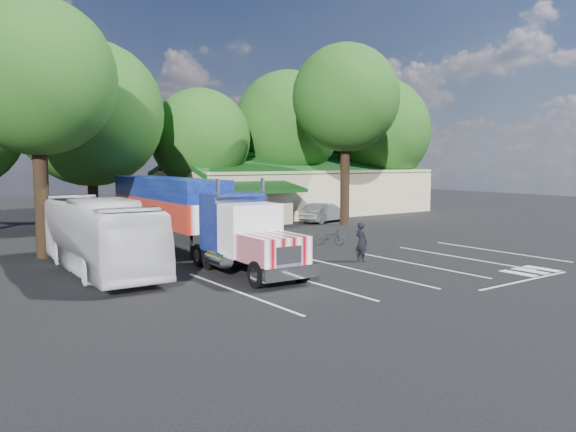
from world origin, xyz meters
TOP-DOWN VIEW (x-y plane):
  - ground at (0.00, 0.00)m, footprint 120.00×120.00m
  - event_hall at (13.74, 17.81)m, footprint 24.20×14.12m
  - tree_row_c at (-5.00, 16.20)m, footprint 10.00×10.00m
  - tree_row_d at (4.00, 17.50)m, footprint 8.00×8.00m
  - tree_row_e at (13.00, 18.00)m, footprint 9.60×9.60m
  - tree_row_f at (23.00, 16.80)m, footprint 10.40×10.40m
  - tree_near_left at (-10.50, 6.00)m, footprint 7.60×7.60m
  - tree_near_right at (11.50, 8.50)m, footprint 8.00×8.00m
  - semi_truck at (-3.95, 3.77)m, footprint 3.68×19.39m
  - woman at (1.60, -3.96)m, footprint 0.49×0.72m
  - bicycle at (3.78, 1.00)m, footprint 1.54×1.83m
  - tour_bus at (-9.30, 1.20)m, footprint 3.13×11.52m
  - silver_sedan at (11.16, 10.50)m, footprint 4.91×2.82m

SIDE VIEW (x-z plane):
  - ground at x=0.00m, z-range 0.00..0.00m
  - bicycle at x=3.78m, z-range 0.00..0.94m
  - silver_sedan at x=11.16m, z-range 0.00..1.53m
  - woman at x=1.60m, z-range 0.00..1.91m
  - tour_bus at x=-9.30m, z-range 0.00..3.18m
  - event_hall at x=13.74m, z-range -0.56..4.99m
  - semi_truck at x=-3.95m, z-range 0.26..4.30m
  - tree_row_d at x=4.00m, z-range 1.28..11.88m
  - tree_row_f at x=23.00m, z-range 1.29..14.29m
  - tree_row_c at x=-5.00m, z-range 1.51..14.56m
  - tree_row_e at x=13.00m, z-range 1.64..14.54m
  - tree_near_left at x=-10.50m, z-range 2.49..15.14m
  - tree_near_right at x=11.50m, z-range 2.71..16.21m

